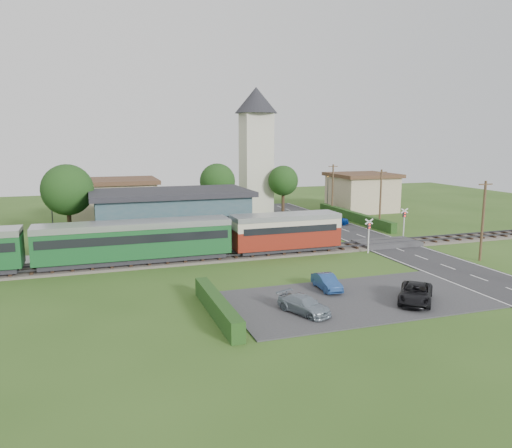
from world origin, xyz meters
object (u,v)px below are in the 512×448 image
object	(u,v)px
equipment_hut	(91,240)
car_park_dark	(416,293)
crossing_signal_near	(369,231)
pedestrian_near	(247,235)
car_on_road	(333,219)
pedestrian_far	(130,244)
church_tower	(256,140)
car_park_silver	(304,305)
house_east	(362,192)
car_park_blue	(327,282)
train	(95,243)
crossing_signal_far	(404,219)
station_building	(171,216)
house_west	(114,200)

from	to	relation	value
equipment_hut	car_park_dark	bearing A→B (deg)	-43.89
crossing_signal_near	pedestrian_near	size ratio (longest dim) A/B	1.75
car_on_road	pedestrian_far	world-z (taller)	pedestrian_far
church_tower	car_park_silver	world-z (taller)	church_tower
house_east	pedestrian_far	xyz separation A→B (m)	(-34.67, -18.92, -1.54)
equipment_hut	pedestrian_near	distance (m)	14.26
car_park_blue	car_park_dark	distance (m)	6.05
train	crossing_signal_far	xyz separation A→B (m)	(31.29, 2.39, -0.04)
equipment_hut	crossing_signal_far	distance (m)	31.61
train	pedestrian_near	world-z (taller)	train
station_building	church_tower	size ratio (longest dim) A/B	0.91
crossing_signal_far	house_west	bearing A→B (deg)	144.23
crossing_signal_near	pedestrian_near	distance (m)	11.53
house_west	car_park_blue	size ratio (longest dim) A/B	3.29
car_on_road	station_building	bearing A→B (deg)	112.81
crossing_signal_far	car_park_silver	world-z (taller)	crossing_signal_far
house_west	car_on_road	size ratio (longest dim) A/B	2.76
station_building	crossing_signal_far	xyz separation A→B (m)	(23.60, -6.60, -0.55)
car_park_silver	church_tower	bearing A→B (deg)	52.40
car_on_road	pedestrian_far	xyz separation A→B (m)	(-24.97, -9.16, 0.54)
equipment_hut	car_on_road	bearing A→B (deg)	17.71
crossing_signal_near	car_park_silver	distance (m)	17.95
pedestrian_near	equipment_hut	bearing A→B (deg)	10.22
car_park_dark	pedestrian_near	distance (m)	19.65
equipment_hut	pedestrian_far	bearing A→B (deg)	-2.09
car_park_silver	train	bearing A→B (deg)	104.62
church_tower	station_building	bearing A→B (deg)	-131.41
car_on_road	pedestrian_far	distance (m)	26.60
car_park_dark	car_park_blue	bearing A→B (deg)	173.75
house_east	pedestrian_far	bearing A→B (deg)	-151.38
pedestrian_near	car_on_road	bearing A→B (deg)	-135.69
crossing_signal_near	pedestrian_far	distance (m)	21.79
pedestrian_far	car_park_dark	bearing A→B (deg)	-129.62
house_west	car_on_road	bearing A→B (deg)	-23.05
house_west	car_on_road	world-z (taller)	house_west
church_tower	house_west	bearing A→B (deg)	-171.47
station_building	car_park_silver	world-z (taller)	station_building
church_tower	house_east	size ratio (longest dim) A/B	2.00
house_east	crossing_signal_near	world-z (taller)	house_east
house_west	car_park_dark	bearing A→B (deg)	-66.62
car_park_blue	pedestrian_far	distance (m)	19.04
car_park_silver	car_park_dark	bearing A→B (deg)	-26.19
pedestrian_far	equipment_hut	bearing A→B (deg)	97.27
crossing_signal_far	pedestrian_far	world-z (taller)	crossing_signal_far
equipment_hut	car_park_dark	size ratio (longest dim) A/B	0.59
house_east	car_on_road	xyz separation A→B (m)	(-9.70, -9.76, -2.08)
equipment_hut	house_east	distance (m)	42.41
crossing_signal_near	car_park_dark	distance (m)	14.27
house_west	crossing_signal_far	size ratio (longest dim) A/B	3.30
station_building	crossing_signal_near	xyz separation A→B (m)	(16.40, -11.40, -0.55)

